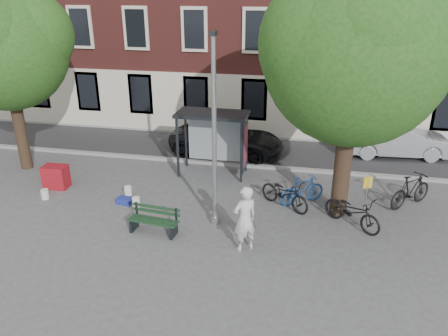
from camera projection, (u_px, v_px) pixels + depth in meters
ground at (215, 223)px, 14.47m from camera, size 90.00×90.00×0.00m
road at (247, 150)px, 20.79m from camera, size 40.00×4.00×0.01m
curb_near at (240, 165)px, 18.96m from camera, size 40.00×0.25×0.12m
curb_far at (253, 136)px, 22.57m from camera, size 40.00×0.25×0.12m
lamppost at (214, 144)px, 13.39m from camera, size 0.28×0.35×6.11m
tree_right at (357, 47)px, 12.80m from camera, size 5.76×5.60×8.20m
tree_left at (2, 43)px, 16.72m from camera, size 5.18×4.86×7.40m
bus_shelter at (222, 129)px, 17.55m from camera, size 2.85×1.45×2.62m
painter at (245, 219)px, 12.65m from camera, size 0.89×0.85×2.06m
bench at (154, 222)px, 13.80m from camera, size 1.65×0.69×0.83m
bike_a at (285, 194)px, 15.29m from camera, size 2.09×1.76×1.08m
bike_b at (302, 190)px, 15.56m from camera, size 1.76×1.44×1.08m
bike_c at (352, 211)px, 14.07m from camera, size 2.09×1.88×1.10m
bike_d at (411, 190)px, 15.36m from camera, size 1.88×1.79×1.22m
car_dark at (227, 139)px, 20.08m from camera, size 5.35×2.79×1.44m
car_silver at (397, 140)px, 19.88m from camera, size 4.84×2.11×1.55m
red_stand at (56, 177)px, 16.84m from camera, size 0.92×0.63×0.90m
blue_crate at (125, 201)px, 15.74m from camera, size 0.60×0.48×0.20m
bucket_a at (128, 191)px, 16.30m from camera, size 0.35×0.35×0.36m
bucket_b at (136, 202)px, 15.47m from camera, size 0.33×0.33×0.36m
bucket_c at (45, 194)px, 16.06m from camera, size 0.37×0.37×0.36m
notice_sign at (367, 192)px, 13.95m from camera, size 0.28×0.13×1.69m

